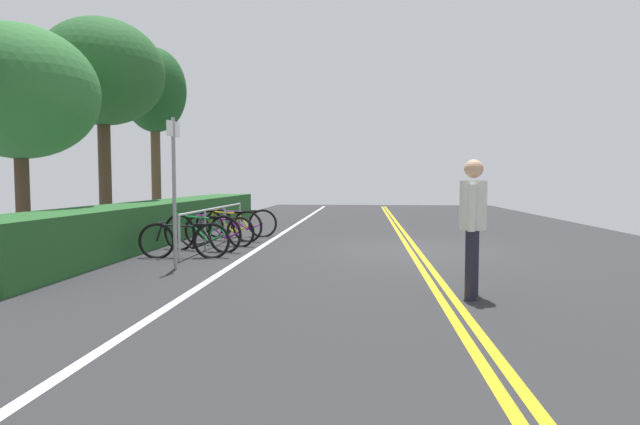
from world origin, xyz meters
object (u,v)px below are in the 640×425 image
(bicycle_0, at_px, (184,240))
(tree_mid, at_px, (19,93))
(bicycle_3, at_px, (228,226))
(sign_post_near, at_px, (174,179))
(bike_rack, at_px, (215,218))
(bicycle_1, at_px, (202,233))
(tree_extra, at_px, (155,92))
(bicycle_2, at_px, (219,231))
(pedestrian, at_px, (473,219))
(tree_far_right, at_px, (102,73))
(bicycle_4, at_px, (241,223))

(bicycle_0, relative_size, tree_mid, 0.38)
(bicycle_3, bearing_deg, sign_post_near, -177.51)
(bike_rack, relative_size, bicycle_3, 2.59)
(bike_rack, height_order, bicycle_1, bike_rack)
(bike_rack, relative_size, tree_extra, 0.78)
(bicycle_2, bearing_deg, tree_extra, 33.98)
(bicycle_0, xyz_separation_m, pedestrian, (-2.82, -4.61, 0.64))
(bicycle_3, distance_m, sign_post_near, 4.01)
(bicycle_0, distance_m, pedestrian, 5.44)
(bicycle_0, xyz_separation_m, sign_post_near, (-1.18, -0.27, 1.12))
(bicycle_2, xyz_separation_m, pedestrian, (-4.61, -4.48, 0.64))
(bike_rack, xyz_separation_m, sign_post_near, (-2.94, -0.21, 0.83))
(pedestrian, xyz_separation_m, tree_far_right, (6.63, 8.10, 3.22))
(tree_far_right, bearing_deg, bicycle_3, -107.45)
(sign_post_near, relative_size, tree_extra, 0.42)
(tree_mid, relative_size, tree_far_right, 0.80)
(bicycle_1, distance_m, sign_post_near, 2.38)
(bike_rack, height_order, bicycle_4, bike_rack)
(bike_rack, relative_size, tree_mid, 1.00)
(tree_mid, height_order, tree_far_right, tree_far_right)
(pedestrian, height_order, sign_post_near, sign_post_near)
(bicycle_3, height_order, pedestrian, pedestrian)
(bike_rack, distance_m, tree_extra, 7.49)
(tree_far_right, distance_m, tree_extra, 3.41)
(sign_post_near, bearing_deg, tree_extra, 24.34)
(bicycle_0, distance_m, bicycle_4, 3.53)
(bicycle_4, distance_m, pedestrian, 7.75)
(bicycle_1, distance_m, bicycle_3, 1.75)
(bicycle_4, relative_size, pedestrian, 1.07)
(bicycle_2, bearing_deg, bike_rack, 114.65)
(bike_rack, bearing_deg, bicycle_2, -65.35)
(pedestrian, bearing_deg, bicycle_2, 44.15)
(bicycle_4, distance_m, tree_mid, 5.52)
(bicycle_4, height_order, pedestrian, pedestrian)
(bicycle_2, bearing_deg, bicycle_1, 173.22)
(bicycle_0, xyz_separation_m, tree_mid, (0.47, 3.44, 2.81))
(pedestrian, xyz_separation_m, tree_extra, (10.04, 8.13, 3.31))
(sign_post_near, xyz_separation_m, tree_extra, (8.39, 3.80, 2.83))
(bike_rack, relative_size, bicycle_2, 2.62)
(bicycle_2, bearing_deg, tree_mid, 110.36)
(bicycle_4, bearing_deg, tree_mid, 130.01)
(bicycle_2, relative_size, tree_mid, 0.38)
(bicycle_2, distance_m, sign_post_near, 3.18)
(bicycle_3, distance_m, pedestrian, 7.14)
(bicycle_1, height_order, bicycle_4, bicycle_1)
(bicycle_3, xyz_separation_m, pedestrian, (-5.50, -4.51, 0.60))
(bicycle_3, height_order, sign_post_near, sign_post_near)
(bike_rack, distance_m, tree_far_right, 5.43)
(bicycle_3, distance_m, tree_extra, 7.01)
(sign_post_near, distance_m, tree_extra, 9.64)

